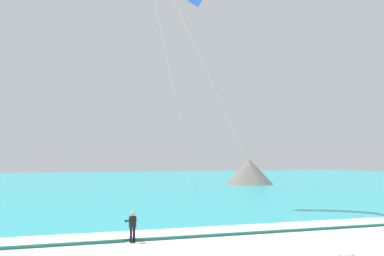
# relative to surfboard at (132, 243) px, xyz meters

# --- Properties ---
(sea) EXTENTS (200.00, 120.00, 0.20)m
(sea) POSITION_rel_surfboard_xyz_m (2.28, 60.52, 0.07)
(sea) COLOR teal
(sea) RESTS_ON ground
(surf_foam) EXTENTS (200.00, 2.39, 0.04)m
(surf_foam) POSITION_rel_surfboard_xyz_m (2.28, 1.52, 0.19)
(surf_foam) COLOR white
(surf_foam) RESTS_ON sea
(surfboard) EXTENTS (0.93, 1.46, 0.09)m
(surfboard) POSITION_rel_surfboard_xyz_m (0.00, 0.00, 0.00)
(surfboard) COLOR white
(surfboard) RESTS_ON ground
(kitesurfer) EXTENTS (0.65, 0.64, 1.69)m
(kitesurfer) POSITION_rel_surfboard_xyz_m (-0.01, 0.02, 0.91)
(kitesurfer) COLOR black
(kitesurfer) RESTS_ON ground
(headland_right) EXTENTS (8.58, 8.85, 4.40)m
(headland_right) POSITION_rel_surfboard_xyz_m (28.97, 44.49, 1.71)
(headland_right) COLOR #665B51
(headland_right) RESTS_ON ground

